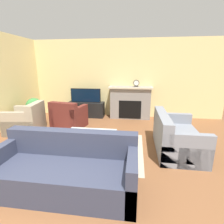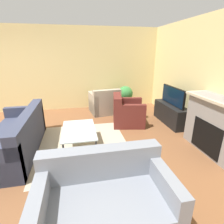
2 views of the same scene
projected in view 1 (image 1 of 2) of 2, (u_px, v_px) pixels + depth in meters
wall_back at (105, 79)px, 6.27m from camera, size 8.18×0.06×2.70m
area_rug at (92, 148)px, 3.92m from camera, size 2.27×1.87×0.00m
fireplace at (130, 102)px, 6.10m from camera, size 1.49×0.51×1.11m
tv_stand at (86, 109)px, 6.33m from camera, size 1.29×0.42×0.54m
tv at (86, 95)px, 6.20m from camera, size 1.07×0.06×0.49m
couch_sectional at (67, 171)px, 2.59m from camera, size 2.08×0.87×0.82m
couch_loveseat at (175, 138)px, 3.76m from camera, size 0.89×1.50×0.82m
armchair_by_window at (26, 121)px, 4.87m from camera, size 0.97×0.98×0.82m
armchair_accent at (69, 118)px, 5.16m from camera, size 0.96×0.96×0.82m
coffee_table at (90, 135)px, 3.75m from camera, size 1.07×0.67×0.40m
potted_plant at (34, 107)px, 5.56m from camera, size 0.51×0.51×0.81m
mantel_clock at (136, 83)px, 5.92m from camera, size 0.20×0.07×0.23m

